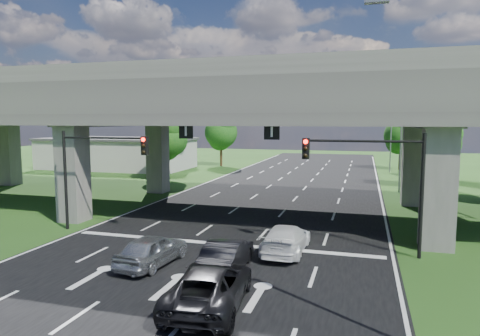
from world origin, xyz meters
The scene contains 18 objects.
ground centered at (0.00, 0.00, 0.00)m, with size 160.00×160.00×0.00m, color #1F3F14.
road centered at (0.00, 10.00, 0.01)m, with size 18.00×120.00×0.03m, color black.
overpass centered at (0.00, 12.00, 7.92)m, with size 80.00×15.00×10.00m.
warehouse centered at (-26.00, 35.00, 2.00)m, with size 20.00×10.00×4.00m, color #9E9E99.
signal_right centered at (7.82, 3.94, 4.19)m, with size 5.76×0.54×6.00m.
signal_left centered at (-7.82, 3.94, 4.19)m, with size 5.76×0.54×6.00m.
streetlight_far centered at (10.10, 24.00, 5.85)m, with size 3.38×0.25×10.00m.
streetlight_beyond centered at (10.10, 40.00, 5.85)m, with size 3.38×0.25×10.00m.
tree_left_near centered at (-13.95, 26.00, 4.82)m, with size 4.50×4.50×7.80m.
tree_left_mid centered at (-16.95, 34.00, 4.17)m, with size 3.91×3.90×6.76m.
tree_left_far centered at (-12.95, 42.00, 5.14)m, with size 4.80×4.80×8.32m.
tree_right_near centered at (13.05, 28.00, 4.50)m, with size 4.20×4.20×7.28m.
tree_right_mid centered at (16.05, 36.00, 4.17)m, with size 3.91×3.90×6.76m.
tree_right_far centered at (12.05, 44.00, 4.82)m, with size 4.50×4.50×7.80m.
car_silver centered at (-1.81, -0.59, 0.75)m, with size 1.69×4.21×1.43m, color #B0B4B9.
car_dark centered at (1.68, -0.34, 0.74)m, with size 1.50×4.31×1.42m, color black.
car_white centered at (3.69, 3.00, 0.72)m, with size 1.94×4.76×1.38m, color silver.
car_trailing centered at (2.21, -3.95, 0.76)m, with size 2.43×5.26×1.46m, color black.
Camera 1 is at (7.32, -17.61, 6.56)m, focal length 32.00 mm.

